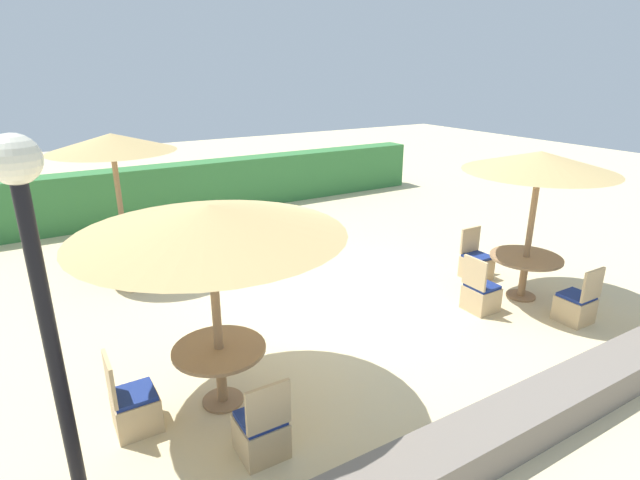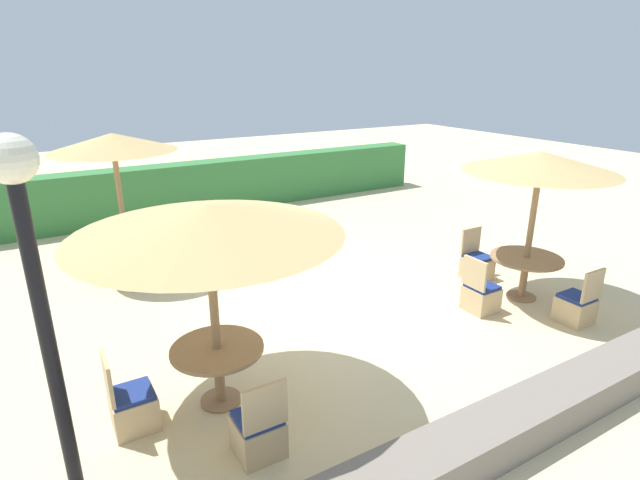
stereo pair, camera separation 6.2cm
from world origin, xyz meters
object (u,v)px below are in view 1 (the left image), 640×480
lamp_post (36,266)px  parasol_front_right (540,162)px  patio_chair_front_left_south (262,432)px  patio_chair_front_right_south (576,306)px  patio_chair_front_left_west (134,407)px  patio_chair_back_left_south (140,273)px  parasol_front_left (209,221)px  round_table_front_left (220,360)px  parasol_back_left (112,143)px  round_table_back_left (125,242)px  patio_chair_front_right_west (480,295)px  round_table_front_right (525,264)px  patio_chair_back_left_east (179,246)px  patio_chair_front_right_north (476,264)px

lamp_post → parasol_front_right: (7.00, 0.91, -0.03)m
patio_chair_front_left_south → patio_chair_front_right_south: bearing=0.8°
parasol_front_right → patio_chair_front_left_west: 6.70m
patio_chair_front_left_west → patio_chair_back_left_south: bearing=167.0°
parasol_front_left → round_table_front_left: parasol_front_left is taller
lamp_post → patio_chair_front_left_south: 2.67m
parasol_back_left → round_table_back_left: 1.88m
patio_chair_front_right_west → round_table_front_left: bearing=-88.8°
lamp_post → round_table_front_right: (7.00, 0.91, -1.75)m
patio_chair_front_right_south → patio_chair_front_left_west: size_ratio=1.00×
lamp_post → patio_chair_front_right_west: (6.00, 0.93, -2.09)m
parasol_front_left → patio_chair_front_left_west: bearing=176.8°
parasol_back_left → patio_chair_front_right_south: (5.49, -5.76, -2.17)m
patio_chair_back_left_east → patio_chair_front_left_west: 5.17m
patio_chair_back_left_east → round_table_front_right: (4.50, -4.81, 0.34)m
patio_chair_front_left_south → patio_chair_front_right_north: bearing=21.3°
round_table_front_right → parasol_back_left: bearing=139.3°
round_table_front_right → patio_chair_front_right_north: patio_chair_front_right_north is taller
parasol_back_left → patio_chair_front_right_south: 8.25m
round_table_front_right → patio_chair_front_right_north: bearing=92.8°
patio_chair_front_right_south → patio_chair_front_left_west: same height
patio_chair_back_left_east → parasol_front_right: (4.50, -4.81, 2.06)m
round_table_front_right → patio_chair_front_left_west: patio_chair_front_left_west is taller
parasol_back_left → round_table_front_right: parasol_back_left is taller
patio_chair_back_left_south → patio_chair_front_right_north: bearing=-27.2°
lamp_post → patio_chair_back_left_south: bearing=72.2°
round_table_back_left → patio_chair_front_right_south: 7.96m
patio_chair_front_left_west → round_table_back_left: bearing=170.0°
lamp_post → round_table_front_left: size_ratio=3.13×
round_table_back_left → patio_chair_back_left_south: (0.03, -0.97, -0.30)m
patio_chair_front_right_north → round_table_front_left: 5.47m
round_table_front_right → patio_chair_front_right_north: size_ratio=1.25×
parasol_front_right → patio_chair_front_right_south: bearing=-92.3°
patio_chair_back_left_east → round_table_front_left: bearing=169.5°
round_table_back_left → parasol_front_left: size_ratio=0.36×
patio_chair_front_left_west → patio_chair_front_right_north: bearing=99.0°
round_table_front_right → patio_chair_front_right_south: 1.06m
patio_chair_front_right_north → patio_chair_front_left_west: (-6.33, -1.00, 0.00)m
patio_chair_front_right_south → round_table_back_left: bearing=133.6°
patio_chair_back_left_east → parasol_front_right: 6.90m
round_table_front_right → patio_chair_front_left_south: bearing=-168.7°
parasol_front_left → patio_chair_front_left_west: (-0.97, 0.05, -1.97)m
round_table_back_left → patio_chair_front_right_west: bearing=-46.3°
parasol_back_left → patio_chair_front_right_west: bearing=-46.3°
patio_chair_front_right_south → round_table_front_left: (-5.36, 0.93, 0.31)m
parasol_front_right → round_table_front_left: size_ratio=2.35×
patio_chair_front_right_south → patio_chair_back_left_south: bearing=138.7°
round_table_front_right → patio_chair_front_left_south: size_ratio=1.25×
parasol_front_left → round_table_front_left: size_ratio=2.72×
lamp_post → parasol_front_left: (1.60, 0.84, -0.12)m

